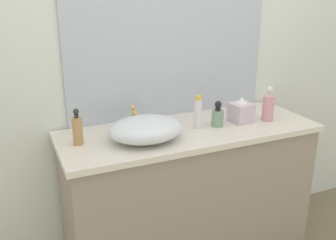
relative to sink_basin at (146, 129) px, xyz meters
name	(u,v)px	position (x,y,z in m)	size (l,w,h in m)	color
bathroom_wall_rear	(160,53)	(0.25, 0.38, 0.33)	(6.00, 0.06, 2.60)	silver
vanity_counter	(188,196)	(0.30, 0.06, -0.51)	(1.52, 0.56, 0.90)	gray
wall_mirror_panel	(170,23)	(0.30, 0.35, 0.51)	(1.30, 0.01, 1.15)	#B2BCC6
sink_basin	(146,129)	(0.00, 0.00, 0.00)	(0.41, 0.33, 0.13)	silver
faucet	(134,116)	(0.00, 0.18, 0.02)	(0.03, 0.12, 0.14)	tan
soap_dispenser	(268,106)	(0.80, 0.00, 0.03)	(0.07, 0.07, 0.22)	pink
lotion_bottle	(198,113)	(0.34, 0.05, 0.03)	(0.05, 0.05, 0.20)	white
perfume_bottle	(218,116)	(0.47, 0.04, 0.00)	(0.07, 0.07, 0.15)	gray
spray_can	(77,129)	(-0.34, 0.09, 0.02)	(0.05, 0.05, 0.20)	tan
tissue_box	(241,111)	(0.63, 0.05, 0.00)	(0.14, 0.14, 0.16)	silver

